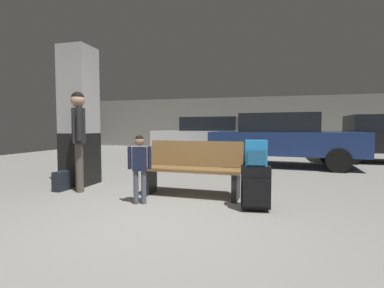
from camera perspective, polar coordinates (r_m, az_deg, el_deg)
name	(u,v)px	position (r m, az deg, el deg)	size (l,w,h in m)	color
ground_plane	(213,173)	(7.14, 4.37, -5.99)	(18.00, 18.00, 0.10)	gray
garage_back_wall	(241,123)	(15.85, 9.96, 4.34)	(18.00, 0.12, 2.80)	slate
structural_pillar	(79,117)	(5.86, -22.07, 5.14)	(0.57, 0.57, 2.65)	black
bench	(192,169)	(4.54, 0.05, -5.07)	(1.62, 0.60, 0.89)	brown
suitcase	(256,187)	(3.83, 12.87, -8.57)	(0.40, 0.27, 0.60)	black
backpack_bright	(256,153)	(3.76, 12.96, -1.85)	(0.30, 0.22, 0.34)	#268CD8
child	(139,162)	(4.10, -10.68, -3.58)	(0.32, 0.19, 1.00)	#4C5160
adult	(78,130)	(5.21, -22.20, 2.63)	(0.42, 0.47, 1.72)	brown
backpack_dark_floor	(61,181)	(5.45, -25.19, -6.91)	(0.21, 0.29, 0.34)	#1E232D
parked_car_near	(283,138)	(8.47, 18.06, 1.14)	(4.24, 2.08, 1.51)	navy
parked_car_far	(208,136)	(10.90, 3.37, 1.74)	(4.17, 1.93, 1.51)	silver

